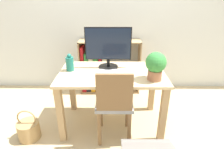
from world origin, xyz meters
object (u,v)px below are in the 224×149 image
(monitor, at_px, (108,46))
(vase, at_px, (70,63))
(potted_plant, at_px, (156,65))
(keyboard, at_px, (110,72))
(chair, at_px, (114,103))
(bookshelf, at_px, (99,68))
(basket, at_px, (29,130))

(monitor, height_order, vase, monitor)
(vase, xyz_separation_m, potted_plant, (0.95, -0.25, 0.08))
(keyboard, bearing_deg, potted_plant, -22.16)
(keyboard, xyz_separation_m, vase, (-0.48, 0.06, 0.08))
(vase, bearing_deg, keyboard, -6.67)
(vase, relative_size, potted_plant, 0.68)
(monitor, relative_size, keyboard, 1.80)
(keyboard, distance_m, vase, 0.49)
(monitor, height_order, chair, monitor)
(chair, bearing_deg, potted_plant, 16.31)
(vase, bearing_deg, potted_plant, -14.67)
(monitor, distance_m, bookshelf, 0.96)
(monitor, bearing_deg, chair, -80.78)
(monitor, xyz_separation_m, vase, (-0.45, -0.11, -0.18))
(keyboard, height_order, potted_plant, potted_plant)
(chair, distance_m, basket, 1.06)
(keyboard, height_order, vase, vase)
(keyboard, bearing_deg, vase, 173.33)
(basket, bearing_deg, vase, 36.00)
(potted_plant, xyz_separation_m, bookshelf, (-0.67, 1.10, -0.48))
(keyboard, height_order, basket, keyboard)
(potted_plant, distance_m, bookshelf, 1.37)
(keyboard, bearing_deg, basket, -163.23)
(vase, relative_size, chair, 0.24)
(bookshelf, bearing_deg, monitor, -76.77)
(vase, height_order, chair, vase)
(keyboard, xyz_separation_m, potted_plant, (0.47, -0.19, 0.16))
(monitor, height_order, basket, monitor)
(potted_plant, relative_size, bookshelf, 0.31)
(vase, xyz_separation_m, basket, (-0.47, -0.34, -0.70))
(vase, bearing_deg, monitor, 13.44)
(monitor, height_order, keyboard, monitor)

